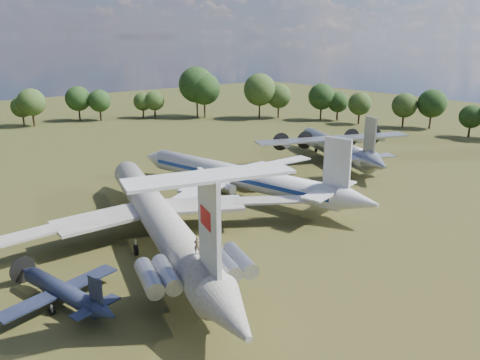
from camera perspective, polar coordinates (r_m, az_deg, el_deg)
ground at (r=59.89m, az=-8.60°, el=-6.13°), size 300.00×300.00×0.00m
il62_airliner at (r=55.61m, az=-9.94°, el=-5.11°), size 54.03×62.84×5.29m
tu104_jet at (r=71.47m, az=-0.16°, el=-0.07°), size 45.28×53.91×4.69m
an12_transport at (r=92.64m, az=11.57°, el=3.55°), size 42.16×44.23×4.62m
small_prop_west at (r=46.14m, az=-20.71°, el=-12.97°), size 14.98×17.93×2.28m
person_on_il62 at (r=41.09m, az=-5.25°, el=-7.91°), size 0.69×0.64×1.59m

